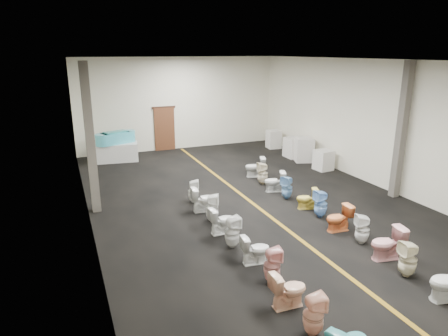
{
  "coord_description": "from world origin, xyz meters",
  "views": [
    {
      "loc": [
        -5.48,
        -11.13,
        4.77
      ],
      "look_at": [
        -0.48,
        1.0,
        0.9
      ],
      "focal_mm": 32.0,
      "sensor_mm": 36.0,
      "label": 1
    }
  ],
  "objects": [
    {
      "name": "toilet_left_9",
      "position": [
        -1.75,
        0.55,
        0.38
      ],
      "size": [
        0.43,
        0.42,
        0.76
      ],
      "primitive_type": "imported",
      "rotation": [
        0.0,
        0.0,
        1.29
      ],
      "color": "white",
      "rests_on": "floor"
    },
    {
      "name": "toilet_right_9",
      "position": [
        1.21,
        0.45,
        0.37
      ],
      "size": [
        0.82,
        0.63,
        0.74
      ],
      "primitive_type": "imported",
      "rotation": [
        0.0,
        0.0,
        -1.92
      ],
      "color": "silver",
      "rests_on": "floor"
    },
    {
      "name": "wall_left",
      "position": [
        -5.0,
        0.0,
        2.25
      ],
      "size": [
        0.0,
        16.0,
        16.0
      ],
      "primitive_type": "plane",
      "rotation": [
        1.57,
        0.0,
        1.57
      ],
      "color": "beige",
      "rests_on": "ground"
    },
    {
      "name": "toilet_left_6",
      "position": [
        -1.74,
        -1.94,
        0.37
      ],
      "size": [
        0.73,
        0.43,
        0.73
      ],
      "primitive_type": "imported",
      "rotation": [
        0.0,
        0.0,
        1.6
      ],
      "color": "white",
      "rests_on": "floor"
    },
    {
      "name": "appliance_crate_d",
      "position": [
        4.4,
        6.24,
        0.46
      ],
      "size": [
        0.7,
        0.7,
        0.91
      ],
      "primitive_type": "cube",
      "rotation": [
        0.0,
        0.0,
        -0.1
      ],
      "color": "silver",
      "rests_on": "floor"
    },
    {
      "name": "bathtub",
      "position": [
        -3.32,
        6.72,
        1.07
      ],
      "size": [
        1.79,
        1.07,
        0.55
      ],
      "rotation": [
        0.0,
        0.0,
        0.35
      ],
      "color": "#45B3C7",
      "rests_on": "display_table"
    },
    {
      "name": "toilet_right_6",
      "position": [
        1.36,
        -2.05,
        0.42
      ],
      "size": [
        0.41,
        0.4,
        0.84
      ],
      "primitive_type": "imported",
      "rotation": [
        0.0,
        0.0,
        -1.63
      ],
      "color": "#7CB1EC",
      "rests_on": "floor"
    },
    {
      "name": "toilet_left_4",
      "position": [
        -1.64,
        -3.71,
        0.35
      ],
      "size": [
        0.72,
        0.46,
        0.69
      ],
      "primitive_type": "imported",
      "rotation": [
        0.0,
        0.0,
        1.47
      ],
      "color": "white",
      "rests_on": "floor"
    },
    {
      "name": "appliance_crate_b",
      "position": [
        4.4,
        3.49,
        0.53
      ],
      "size": [
        0.99,
        0.99,
        1.06
      ],
      "primitive_type": "cube",
      "rotation": [
        0.0,
        0.0,
        -0.34
      ],
      "color": "silver",
      "rests_on": "floor"
    },
    {
      "name": "toilet_right_4",
      "position": [
        1.33,
        -3.87,
        0.4
      ],
      "size": [
        0.46,
        0.46,
        0.79
      ],
      "primitive_type": "imported",
      "rotation": [
        0.0,
        0.0,
        -1.91
      ],
      "color": "white",
      "rests_on": "floor"
    },
    {
      "name": "toilet_left_2",
      "position": [
        -1.79,
        -5.43,
        0.37
      ],
      "size": [
        0.73,
        0.43,
        0.74
      ],
      "primitive_type": "imported",
      "rotation": [
        0.0,
        0.0,
        1.54
      ],
      "color": "#FFC29E",
      "rests_on": "floor"
    },
    {
      "name": "wall_right",
      "position": [
        5.0,
        0.0,
        2.25
      ],
      "size": [
        0.0,
        16.0,
        16.0
      ],
      "primitive_type": "plane",
      "rotation": [
        1.57,
        0.0,
        -1.57
      ],
      "color": "beige",
      "rests_on": "ground"
    },
    {
      "name": "ceiling",
      "position": [
        0.0,
        0.0,
        4.5
      ],
      "size": [
        16.0,
        16.0,
        0.0
      ],
      "primitive_type": "plane",
      "rotation": [
        3.14,
        0.0,
        0.0
      ],
      "color": "black",
      "rests_on": "ground"
    },
    {
      "name": "toilet_left_5",
      "position": [
        -1.82,
        -2.8,
        0.41
      ],
      "size": [
        0.4,
        0.39,
        0.83
      ],
      "primitive_type": "imported",
      "rotation": [
        0.0,
        0.0,
        1.61
      ],
      "color": "silver",
      "rests_on": "floor"
    },
    {
      "name": "aisle_stripe",
      "position": [
        0.0,
        0.0,
        0.0
      ],
      "size": [
        0.12,
        15.6,
        0.01
      ],
      "primitive_type": "cube",
      "color": "#8B6314",
      "rests_on": "floor"
    },
    {
      "name": "appliance_crate_c",
      "position": [
        4.4,
        4.28,
        0.45
      ],
      "size": [
        0.8,
        0.8,
        0.91
      ],
      "primitive_type": "cube",
      "rotation": [
        0.0,
        0.0,
        0.0
      ],
      "color": "beige",
      "rests_on": "floor"
    },
    {
      "name": "toilet_left_7",
      "position": [
        -1.72,
        -1.09,
        0.41
      ],
      "size": [
        0.5,
        0.49,
        0.82
      ],
      "primitive_type": "imported",
      "rotation": [
        0.0,
        0.0,
        1.15
      ],
      "color": "white",
      "rests_on": "floor"
    },
    {
      "name": "floor",
      "position": [
        0.0,
        0.0,
        0.0
      ],
      "size": [
        16.0,
        16.0,
        0.0
      ],
      "primitive_type": "plane",
      "color": "black",
      "rests_on": "ground"
    },
    {
      "name": "toilet_right_2",
      "position": [
        1.18,
        -5.49,
        0.42
      ],
      "size": [
        0.43,
        0.42,
        0.83
      ],
      "primitive_type": "imported",
      "rotation": [
        0.0,
        0.0,
        -1.71
      ],
      "color": "#EFE5C2",
      "rests_on": "floor"
    },
    {
      "name": "back_door",
      "position": [
        -0.8,
        7.94,
        1.05
      ],
      "size": [
        1.0,
        0.1,
        2.1
      ],
      "primitive_type": "cube",
      "color": "#562D19",
      "rests_on": "floor"
    },
    {
      "name": "display_table",
      "position": [
        -3.32,
        6.72,
        0.4
      ],
      "size": [
        1.92,
        1.13,
        0.81
      ],
      "primitive_type": "cube",
      "rotation": [
        0.0,
        0.0,
        -0.13
      ],
      "color": "silver",
      "rests_on": "floor"
    },
    {
      "name": "toilet_left_3",
      "position": [
        -1.67,
        -4.57,
        0.4
      ],
      "size": [
        0.42,
        0.42,
        0.8
      ],
      "primitive_type": "imported",
      "rotation": [
        0.0,
        0.0,
        1.4
      ],
      "color": "#DD9792",
      "rests_on": "floor"
    },
    {
      "name": "toilet_left_8",
      "position": [
        -1.69,
        -0.29,
        0.39
      ],
      "size": [
        0.78,
        0.48,
        0.77
      ],
      "primitive_type": "imported",
      "rotation": [
        0.0,
        0.0,
        1.51
      ],
      "color": "white",
      "rests_on": "floor"
    },
    {
      "name": "toilet_right_8",
      "position": [
        1.23,
        -0.34,
        0.4
      ],
      "size": [
        0.48,
        0.48,
        0.8
      ],
      "primitive_type": "imported",
      "rotation": [
        0.0,
        0.0,
        -1.15
      ],
      "color": "#78ABDB",
      "rests_on": "floor"
    },
    {
      "name": "toilet_right_5",
      "position": [
        1.26,
        -3.02,
        0.37
      ],
      "size": [
        0.75,
        0.45,
        0.74
      ],
      "primitive_type": "imported",
      "rotation": [
        0.0,
        0.0,
        -1.63
      ],
      "color": "orange",
      "rests_on": "floor"
    },
    {
      "name": "appliance_crate_a",
      "position": [
        4.4,
        2.03,
        0.42
      ],
      "size": [
        0.71,
        0.71,
        0.83
      ],
      "primitive_type": "cube",
      "rotation": [
        0.0,
        0.0,
        0.1
      ],
      "color": "silver",
      "rests_on": "floor"
    },
    {
      "name": "toilet_right_11",
      "position": [
        1.35,
        2.25,
        0.39
      ],
      "size": [
        0.87,
        0.66,
        0.79
      ],
      "primitive_type": "imported",
      "rotation": [
        0.0,
        0.0,
        -1.89
      ],
      "color": "silver",
      "rests_on": "floor"
    },
    {
      "name": "toilet_right_10",
      "position": [
        1.19,
        1.31,
        0.42
      ],
      "size": [
        0.42,
        0.42,
        0.84
      ],
      "primitive_type": "imported",
      "rotation": [
        0.0,
        0.0,
        -1.68
      ],
      "color": "beige",
      "rests_on": "floor"
    },
    {
      "name": "wall_back",
      "position": [
        0.0,
        8.0,
        2.25
      ],
      "size": [
        10.0,
        0.0,
        10.0
      ],
      "primitive_type": "plane",
      "rotation": [
        1.57,
        0.0,
        0.0
      ],
      "color": "beige",
      "rests_on": "ground"
    },
    {
      "name": "column_right",
      "position": [
        4.75,
        -1.5,
        2.25
      ],
      "size": [
        0.25,
        0.25,
        4.5
      ],
      "primitive_type": "cube",
      "color": "#59544C",
      "rests_on": "floor"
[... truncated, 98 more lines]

